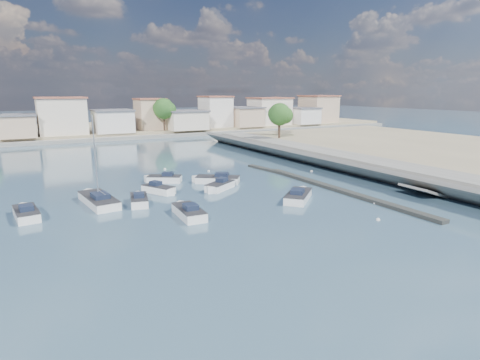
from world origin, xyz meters
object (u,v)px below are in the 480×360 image
(motorboat_d, at_px, (219,187))
(motorboat_g, at_px, (160,190))
(motorboat_e, at_px, (26,213))
(sailboat, at_px, (98,200))
(motorboat_f, at_px, (163,179))
(motorboat_a, at_px, (188,212))
(motorboat_h, at_px, (299,196))
(motorboat_b, at_px, (139,200))
(motorboat_c, at_px, (215,180))

(motorboat_d, distance_m, motorboat_g, 6.62)
(motorboat_d, relative_size, motorboat_e, 0.85)
(motorboat_d, bearing_deg, sailboat, 176.89)
(motorboat_d, height_order, motorboat_f, same)
(motorboat_a, distance_m, motorboat_g, 9.22)
(motorboat_h, bearing_deg, motorboat_f, 123.83)
(motorboat_e, xyz_separation_m, motorboat_h, (24.93, -6.81, 0.00))
(motorboat_h, bearing_deg, motorboat_g, 141.30)
(motorboat_a, bearing_deg, motorboat_e, 152.82)
(motorboat_g, height_order, motorboat_h, same)
(motorboat_f, relative_size, sailboat, 0.49)
(motorboat_h, xyz_separation_m, sailboat, (-18.54, 8.41, 0.03))
(motorboat_h, bearing_deg, sailboat, 155.60)
(motorboat_e, xyz_separation_m, motorboat_g, (13.11, 2.65, 0.00))
(motorboat_a, bearing_deg, motorboat_h, -1.17)
(motorboat_d, height_order, motorboat_h, same)
(motorboat_d, xyz_separation_m, sailboat, (-13.11, 0.71, 0.03))
(motorboat_a, relative_size, motorboat_g, 1.26)
(motorboat_a, relative_size, motorboat_b, 1.18)
(motorboat_e, relative_size, sailboat, 0.57)
(motorboat_g, height_order, sailboat, sailboat)
(sailboat, bearing_deg, motorboat_d, -3.11)
(motorboat_c, distance_m, motorboat_g, 7.77)
(motorboat_d, bearing_deg, motorboat_f, 122.21)
(motorboat_c, relative_size, sailboat, 0.60)
(motorboat_d, bearing_deg, motorboat_g, 164.52)
(motorboat_d, relative_size, motorboat_h, 0.84)
(motorboat_a, relative_size, motorboat_h, 1.03)
(motorboat_d, bearing_deg, motorboat_e, -177.40)
(motorboat_c, height_order, sailboat, sailboat)
(motorboat_c, bearing_deg, motorboat_d, -108.99)
(motorboat_c, bearing_deg, motorboat_f, 148.29)
(motorboat_c, bearing_deg, sailboat, -169.01)
(motorboat_a, bearing_deg, motorboat_d, 48.01)
(motorboat_a, distance_m, motorboat_d, 10.02)
(motorboat_b, bearing_deg, motorboat_g, 44.66)
(motorboat_b, relative_size, motorboat_f, 1.02)
(motorboat_a, height_order, motorboat_e, same)
(motorboat_c, xyz_separation_m, motorboat_d, (-1.20, -3.49, -0.00))
(motorboat_a, height_order, motorboat_h, same)
(motorboat_e, bearing_deg, motorboat_b, -2.49)
(motorboat_c, bearing_deg, motorboat_g, -167.20)
(sailboat, bearing_deg, motorboat_b, -29.42)
(motorboat_d, height_order, sailboat, sailboat)
(motorboat_c, bearing_deg, motorboat_b, -155.81)
(motorboat_c, height_order, motorboat_f, same)
(motorboat_f, bearing_deg, motorboat_c, -31.71)
(motorboat_g, distance_m, sailboat, 6.81)
(motorboat_f, distance_m, sailboat, 10.73)
(motorboat_b, distance_m, motorboat_c, 11.74)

